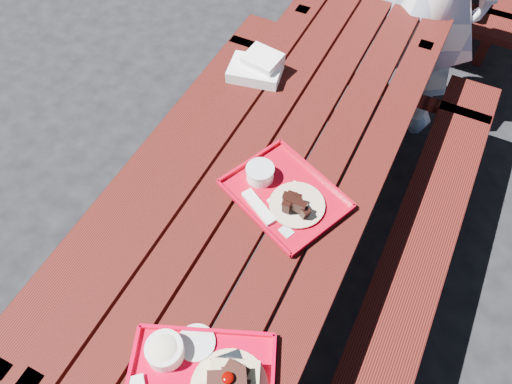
# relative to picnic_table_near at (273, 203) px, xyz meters

# --- Properties ---
(ground) EXTENTS (60.00, 60.00, 0.00)m
(ground) POSITION_rel_picnic_table_near_xyz_m (0.00, 0.00, -0.56)
(ground) COLOR black
(ground) RESTS_ON ground
(picnic_table_near) EXTENTS (1.41, 2.40, 0.75)m
(picnic_table_near) POSITION_rel_picnic_table_near_xyz_m (0.00, 0.00, 0.00)
(picnic_table_near) COLOR #4B130E
(picnic_table_near) RESTS_ON ground
(near_tray) EXTENTS (0.49, 0.44, 0.13)m
(near_tray) POSITION_rel_picnic_table_near_xyz_m (0.13, -0.75, 0.22)
(near_tray) COLOR red
(near_tray) RESTS_ON picnic_table_near
(far_tray) EXTENTS (0.48, 0.43, 0.07)m
(far_tray) POSITION_rel_picnic_table_near_xyz_m (0.07, -0.08, 0.21)
(far_tray) COLOR #B1061B
(far_tray) RESTS_ON picnic_table_near
(white_cloth) EXTENTS (0.24, 0.20, 0.09)m
(white_cloth) POSITION_rel_picnic_table_near_xyz_m (-0.29, 0.45, 0.23)
(white_cloth) COLOR white
(white_cloth) RESTS_ON picnic_table_near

